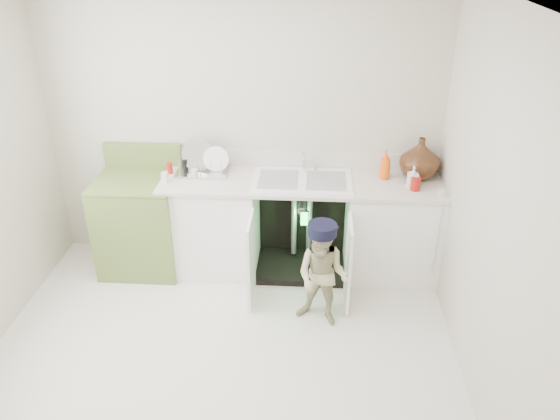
% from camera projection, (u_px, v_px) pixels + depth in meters
% --- Properties ---
extents(ground, '(3.50, 3.50, 0.00)m').
position_uv_depth(ground, '(222.00, 356.00, 4.08)').
color(ground, beige).
rests_on(ground, ground).
extents(room_shell, '(6.00, 5.50, 1.26)m').
position_uv_depth(room_shell, '(212.00, 208.00, 3.49)').
color(room_shell, beige).
rests_on(room_shell, ground).
extents(counter_run, '(2.44, 1.02, 1.26)m').
position_uv_depth(counter_run, '(306.00, 223.00, 4.89)').
color(counter_run, white).
rests_on(counter_run, ground).
extents(avocado_stove, '(0.71, 0.65, 1.10)m').
position_uv_depth(avocado_stove, '(141.00, 222.00, 4.96)').
color(avocado_stove, olive).
rests_on(avocado_stove, ground).
extents(repair_worker, '(0.51, 0.64, 0.89)m').
position_uv_depth(repair_worker, '(323.00, 275.00, 4.22)').
color(repair_worker, tan).
rests_on(repair_worker, ground).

